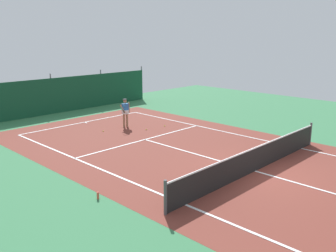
% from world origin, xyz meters
% --- Properties ---
extents(ground_plane, '(36.00, 36.00, 0.00)m').
position_xyz_m(ground_plane, '(0.00, 0.00, 0.00)').
color(ground_plane, '#387A4C').
extents(court_surface, '(11.02, 26.60, 0.01)m').
position_xyz_m(court_surface, '(0.00, 0.00, 0.00)').
color(court_surface, brown).
rests_on(court_surface, ground).
extents(tennis_net, '(10.12, 0.10, 1.10)m').
position_xyz_m(tennis_net, '(0.00, 0.00, 0.51)').
color(tennis_net, black).
rests_on(tennis_net, ground).
extents(back_fence, '(16.30, 0.98, 2.70)m').
position_xyz_m(back_fence, '(-0.00, 16.10, 0.67)').
color(back_fence, '#14472D').
rests_on(back_fence, ground).
extents(tennis_player, '(0.80, 0.68, 1.64)m').
position_xyz_m(tennis_player, '(1.03, 9.18, 0.96)').
color(tennis_player, '#9E7051').
rests_on(tennis_player, ground).
extents(tennis_ball_near_player, '(0.07, 0.07, 0.07)m').
position_xyz_m(tennis_ball_near_player, '(1.37, 7.79, 0.03)').
color(tennis_ball_near_player, '#CCDB33').
rests_on(tennis_ball_near_player, ground).
extents(tennis_ball_midcourt, '(0.07, 0.07, 0.07)m').
position_xyz_m(tennis_ball_midcourt, '(2.70, 7.65, 0.03)').
color(tennis_ball_midcourt, '#CCDB33').
rests_on(tennis_ball_midcourt, ground).
extents(tennis_ball_by_sideline, '(0.07, 0.07, 0.07)m').
position_xyz_m(tennis_ball_by_sideline, '(-0.53, 9.25, 0.03)').
color(tennis_ball_by_sideline, '#CCDB33').
rests_on(tennis_ball_by_sideline, ground).
extents(water_bottle, '(0.08, 0.08, 0.24)m').
position_xyz_m(water_bottle, '(-5.78, 2.34, 0.12)').
color(water_bottle, '#D84C38').
rests_on(water_bottle, ground).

